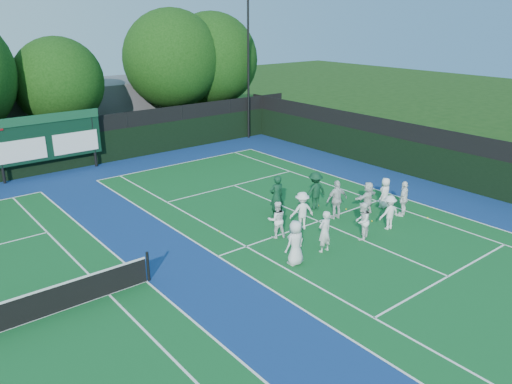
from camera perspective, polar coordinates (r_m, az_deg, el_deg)
ground at (r=21.96m, az=9.03°, el=-4.15°), size 120.00×120.00×0.00m
court_apron at (r=19.09m, az=-5.66°, el=-7.78°), size 34.00×32.00×0.01m
near_court at (r=22.58m, az=7.17°, el=-3.35°), size 11.05×23.85×0.01m
back_fence at (r=31.57m, az=-20.97°, el=4.75°), size 34.00×0.08×3.00m
divider_fence_right at (r=29.00m, az=19.85°, el=3.65°), size 0.08×32.00×3.00m
scoreboard at (r=30.72m, az=-22.69°, el=5.75°), size 6.00×0.21×3.55m
clubhouse at (r=40.12m, az=-19.38°, el=8.83°), size 18.00×6.00×4.00m
light_pole_right at (r=36.86m, az=-0.90°, el=15.79°), size 1.20×0.30×10.12m
tree_c at (r=34.77m, az=-21.40°, el=11.39°), size 5.64×5.64×7.55m
tree_d at (r=37.99m, az=-9.39°, el=14.51°), size 7.10×7.10×9.28m
tree_e at (r=39.80m, az=-4.97°, el=14.63°), size 7.06×7.06×9.06m
tennis_ball_0 at (r=19.35m, az=4.19°, el=-7.24°), size 0.07×0.07×0.07m
tennis_ball_1 at (r=24.10m, az=10.26°, el=-1.94°), size 0.07×0.07×0.07m
tennis_ball_2 at (r=24.04m, az=19.01°, el=-2.79°), size 0.07×0.07×0.07m
tennis_ball_3 at (r=21.40m, az=-4.22°, el=-4.50°), size 0.07×0.07×0.07m
tennis_ball_4 at (r=24.33m, az=7.14°, el=-1.55°), size 0.07×0.07×0.07m
tennis_ball_5 at (r=22.97m, az=13.11°, el=-3.25°), size 0.07×0.07×0.07m
player_front_0 at (r=18.43m, az=4.52°, el=-5.81°), size 0.87×0.59×1.73m
player_front_1 at (r=19.51m, az=7.85°, el=-4.50°), size 0.62×0.41×1.70m
player_front_2 at (r=20.86m, az=12.03°, el=-3.26°), size 0.95×0.86×1.60m
player_front_3 at (r=22.13m, az=14.97°, el=-2.27°), size 1.06×0.72×1.53m
player_front_4 at (r=23.74m, az=16.53°, el=-0.74°), size 1.06×0.72×1.67m
player_back_0 at (r=20.58m, az=2.39°, el=-3.17°), size 0.95×0.87×1.59m
player_back_1 at (r=21.43m, az=5.26°, el=-2.15°), size 1.23×0.92×1.68m
player_back_2 at (r=22.73m, az=9.22°, el=-0.86°), size 1.13×0.66×1.81m
player_back_3 at (r=23.59m, az=12.64°, el=-0.66°), size 1.46×0.54×1.55m
player_back_4 at (r=24.56m, az=14.53°, el=-0.09°), size 0.81×0.63×1.48m
coach_left at (r=22.62m, az=2.36°, el=-0.51°), size 0.78×0.57×1.96m
coach_right at (r=23.66m, az=6.76°, el=0.12°), size 1.26×0.83×1.83m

